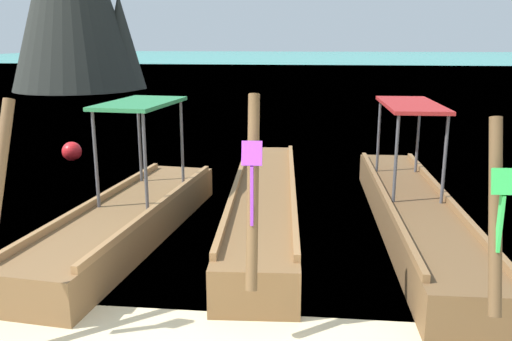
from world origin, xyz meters
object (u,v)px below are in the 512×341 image
object	(u,v)px
longtail_boat_pink_ribbon	(128,218)
longtail_boat_violet_ribbon	(264,203)
mooring_buoy_near	(72,151)
longtail_boat_green_ribbon	(414,212)

from	to	relation	value
longtail_boat_pink_ribbon	longtail_boat_violet_ribbon	size ratio (longest dim) A/B	0.80
longtail_boat_violet_ribbon	mooring_buoy_near	distance (m)	6.65
longtail_boat_violet_ribbon	mooring_buoy_near	world-z (taller)	longtail_boat_violet_ribbon
longtail_boat_violet_ribbon	longtail_boat_green_ribbon	distance (m)	2.46
longtail_boat_pink_ribbon	longtail_boat_violet_ribbon	xyz separation A→B (m)	(2.02, 1.11, -0.04)
longtail_boat_pink_ribbon	longtail_boat_green_ribbon	distance (m)	4.52
longtail_boat_pink_ribbon	longtail_boat_green_ribbon	xyz separation A→B (m)	(4.46, 0.78, 0.00)
longtail_boat_pink_ribbon	longtail_boat_violet_ribbon	distance (m)	2.30
longtail_boat_violet_ribbon	mooring_buoy_near	xyz separation A→B (m)	(-5.28, 4.03, -0.06)
longtail_boat_green_ribbon	mooring_buoy_near	world-z (taller)	longtail_boat_green_ribbon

